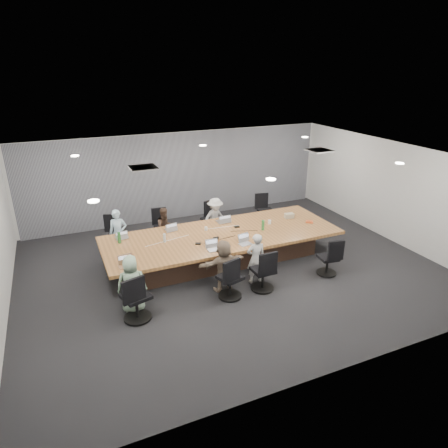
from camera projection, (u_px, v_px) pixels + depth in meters
name	position (u px, v px, depth m)	size (l,w,h in m)	color
floor	(230.00, 268.00, 10.02)	(10.00, 8.00, 0.00)	black
ceiling	(231.00, 158.00, 8.97)	(10.00, 8.00, 0.00)	white
wall_back	(180.00, 176.00, 12.90)	(10.00, 2.80, 0.00)	silver
wall_front	(339.00, 302.00, 6.10)	(10.00, 2.80, 0.00)	silver
wall_right	(391.00, 191.00, 11.35)	(8.00, 2.80, 0.00)	silver
curtain	(180.00, 176.00, 12.83)	(9.80, 0.04, 2.80)	gray
conference_table	(222.00, 246.00, 10.30)	(6.00, 2.20, 0.74)	#462E22
chair_0	(117.00, 237.00, 10.86)	(0.52, 0.52, 0.77)	black
chair_1	(163.00, 230.00, 11.33)	(0.52, 0.52, 0.77)	black
chair_2	(211.00, 222.00, 11.87)	(0.54, 0.54, 0.81)	black
chair_3	(265.00, 213.00, 12.56)	(0.53, 0.53, 0.79)	black
chair_4	(136.00, 300.00, 7.88)	(0.59, 0.59, 0.87)	black
chair_5	(230.00, 281.00, 8.65)	(0.55, 0.55, 0.81)	black
chair_6	(263.00, 273.00, 8.94)	(0.55, 0.55, 0.82)	black
chair_7	(328.00, 260.00, 9.61)	(0.50, 0.50, 0.74)	black
person_0	(118.00, 233.00, 10.47)	(0.47, 0.31, 1.28)	#A9CBE0
laptop_0	(122.00, 237.00, 9.96)	(0.30, 0.21, 0.02)	#B2B2B7
person_1	(166.00, 228.00, 10.96)	(0.56, 0.44, 1.15)	#3D2D23
laptop_1	(171.00, 229.00, 10.43)	(0.31, 0.21, 0.02)	#B2B2B7
person_2	(215.00, 219.00, 11.50)	(0.80, 0.46, 1.24)	#AEAEAE
laptop_2	(223.00, 221.00, 10.98)	(0.35, 0.24, 0.02)	#B2B2B7
person_4	(132.00, 284.00, 8.11)	(0.61, 0.39, 1.24)	#8BAC90
laptop_4	(126.00, 266.00, 8.53)	(0.30, 0.21, 0.02)	#8C6647
person_5	(224.00, 266.00, 8.87)	(1.12, 0.36, 1.21)	#816C5B
laptop_5	(214.00, 250.00, 9.28)	(0.30, 0.21, 0.02)	#B2B2B7
person_6	(256.00, 259.00, 9.16)	(0.45, 0.29, 1.23)	#B0B0B0
laptop_6	(245.00, 244.00, 9.58)	(0.30, 0.21, 0.02)	#B2B2B7
bottle_green_left	(119.00, 238.00, 9.61)	(0.08, 0.08, 0.27)	#2B7332
bottle_green_right	(263.00, 225.00, 10.36)	(0.08, 0.08, 0.27)	#2B7332
bottle_clear	(164.00, 238.00, 9.68)	(0.06, 0.06, 0.22)	silver
cup_white_far	(206.00, 229.00, 10.37)	(0.08, 0.08, 0.10)	white
cup_white_near	(270.00, 222.00, 10.79)	(0.09, 0.09, 0.11)	white
mug_brown	(131.00, 256.00, 8.91)	(0.08, 0.08, 0.10)	brown
mic_left	(198.00, 244.00, 9.60)	(0.13, 0.09, 0.03)	black
mic_right	(237.00, 227.00, 10.58)	(0.14, 0.09, 0.03)	black
stapler	(216.00, 238.00, 9.86)	(0.15, 0.04, 0.06)	black
canvas_bag	(289.00, 216.00, 11.19)	(0.25, 0.15, 0.13)	#B7AA8B
snack_packet	(309.00, 222.00, 10.89)	(0.19, 0.13, 0.04)	#CB4A1C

